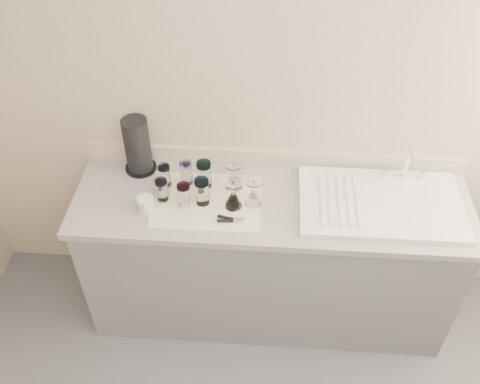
# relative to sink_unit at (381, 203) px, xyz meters

# --- Properties ---
(room_envelope) EXTENTS (3.54, 3.50, 2.52)m
(room_envelope) POSITION_rel_sink_unit_xyz_m (-0.55, -1.20, 0.64)
(room_envelope) COLOR #535358
(room_envelope) RESTS_ON ground
(counter_unit) EXTENTS (2.06, 0.62, 0.90)m
(counter_unit) POSITION_rel_sink_unit_xyz_m (-0.55, -0.00, -0.47)
(counter_unit) COLOR slate
(counter_unit) RESTS_ON ground
(sink_unit) EXTENTS (0.82, 0.50, 0.22)m
(sink_unit) POSITION_rel_sink_unit_xyz_m (0.00, 0.00, 0.00)
(sink_unit) COLOR white
(sink_unit) RESTS_ON counter_unit
(dish_towel) EXTENTS (0.55, 0.42, 0.01)m
(dish_towel) POSITION_rel_sink_unit_xyz_m (-0.88, -0.03, -0.02)
(dish_towel) COLOR white
(dish_towel) RESTS_ON counter_unit
(tumbler_teal) EXTENTS (0.06, 0.06, 0.13)m
(tumbler_teal) POSITION_rel_sink_unit_xyz_m (-1.12, 0.08, 0.05)
(tumbler_teal) COLOR white
(tumbler_teal) RESTS_ON dish_towel
(tumbler_cyan) EXTENTS (0.07, 0.07, 0.13)m
(tumbler_cyan) POSITION_rel_sink_unit_xyz_m (-1.01, 0.10, 0.06)
(tumbler_cyan) COLOR white
(tumbler_cyan) RESTS_ON dish_towel
(tumbler_purple) EXTENTS (0.08, 0.08, 0.16)m
(tumbler_purple) POSITION_rel_sink_unit_xyz_m (-0.91, 0.08, 0.07)
(tumbler_purple) COLOR white
(tumbler_purple) RESTS_ON dish_towel
(tumbler_magenta) EXTENTS (0.06, 0.06, 0.13)m
(tumbler_magenta) POSITION_rel_sink_unit_xyz_m (-1.11, -0.03, 0.05)
(tumbler_magenta) COLOR white
(tumbler_magenta) RESTS_ON dish_towel
(tumbler_blue) EXTENTS (0.07, 0.07, 0.13)m
(tumbler_blue) POSITION_rel_sink_unit_xyz_m (-1.00, -0.07, 0.06)
(tumbler_blue) COLOR white
(tumbler_blue) RESTS_ON dish_towel
(tumbler_lavender) EXTENTS (0.08, 0.08, 0.15)m
(tumbler_lavender) POSITION_rel_sink_unit_xyz_m (-0.91, -0.04, 0.06)
(tumbler_lavender) COLOR white
(tumbler_lavender) RESTS_ON dish_towel
(goblet_back_left) EXTENTS (0.09, 0.09, 0.16)m
(goblet_back_left) POSITION_rel_sink_unit_xyz_m (-0.76, 0.08, 0.04)
(goblet_back_left) COLOR white
(goblet_back_left) RESTS_ON dish_towel
(goblet_front_left) EXTENTS (0.09, 0.09, 0.16)m
(goblet_front_left) POSITION_rel_sink_unit_xyz_m (-0.75, -0.06, 0.04)
(goblet_front_left) COLOR white
(goblet_front_left) RESTS_ON dish_towel
(goblet_front_right) EXTENTS (0.09, 0.09, 0.15)m
(goblet_front_right) POSITION_rel_sink_unit_xyz_m (-0.65, -0.03, 0.04)
(goblet_front_right) COLOR white
(goblet_front_right) RESTS_ON dish_towel
(can_opener) EXTENTS (0.14, 0.05, 0.02)m
(can_opener) POSITION_rel_sink_unit_xyz_m (-0.75, -0.17, -0.00)
(can_opener) COLOR silver
(can_opener) RESTS_ON dish_towel
(white_mug) EXTENTS (0.13, 0.11, 0.09)m
(white_mug) POSITION_rel_sink_unit_xyz_m (-1.18, -0.12, 0.02)
(white_mug) COLOR silver
(white_mug) RESTS_ON counter_unit
(paper_towel_roll) EXTENTS (0.17, 0.17, 0.32)m
(paper_towel_roll) POSITION_rel_sink_unit_xyz_m (-1.28, 0.20, 0.14)
(paper_towel_roll) COLOR black
(paper_towel_roll) RESTS_ON counter_unit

